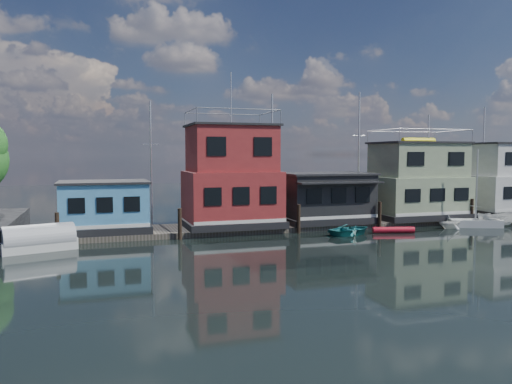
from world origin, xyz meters
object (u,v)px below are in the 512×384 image
object	(u,v)px
dinghy_white	(450,222)
houseboat_green	(417,182)
houseboat_red	(231,178)
houseboat_dark	(325,197)
day_sailer	(475,222)
dinghy_teal	(351,230)
motorboat	(497,219)
houseboat_blue	(104,207)
houseboat_white	(508,180)
red_kayak	(393,230)
tarp_runabout	(39,240)

from	to	relation	value
dinghy_white	houseboat_green	bearing A→B (deg)	1.64
houseboat_red	houseboat_green	bearing A→B (deg)	0.00
houseboat_dark	day_sailer	world-z (taller)	day_sailer
houseboat_dark	dinghy_white	size ratio (longest dim) A/B	3.64
day_sailer	dinghy_white	world-z (taller)	day_sailer
houseboat_dark	dinghy_teal	xyz separation A→B (m)	(-0.04, -4.58, -2.04)
dinghy_teal	motorboat	distance (m)	13.32
motorboat	day_sailer	bearing A→B (deg)	80.93
houseboat_red	motorboat	world-z (taller)	houseboat_red
dinghy_white	motorboat	distance (m)	4.28
houseboat_blue	houseboat_green	bearing A→B (deg)	0.00
houseboat_white	dinghy_teal	size ratio (longest dim) A/B	2.32
houseboat_dark	houseboat_white	world-z (taller)	houseboat_white
day_sailer	motorboat	bearing A→B (deg)	2.89
dinghy_white	red_kayak	size ratio (longest dim) A/B	0.64
day_sailer	motorboat	xyz separation A→B (m)	(1.63, -0.58, 0.27)
houseboat_green	tarp_runabout	xyz separation A→B (m)	(-30.50, -4.23, -2.89)
motorboat	red_kayak	bearing A→B (deg)	100.63
dinghy_white	dinghy_teal	size ratio (longest dim) A/B	0.56
houseboat_dark	red_kayak	distance (m)	6.32
houseboat_blue	day_sailer	size ratio (longest dim) A/B	1.00
houseboat_red	red_kayak	world-z (taller)	houseboat_red
houseboat_blue	tarp_runabout	xyz separation A→B (m)	(-4.00, -4.23, -1.55)
houseboat_green	motorboat	distance (m)	7.04
houseboat_red	dinghy_white	xyz separation A→B (m)	(17.03, -4.34, -3.57)
red_kayak	houseboat_green	bearing A→B (deg)	56.56
houseboat_white	red_kayak	size ratio (longest dim) A/B	2.63
houseboat_green	houseboat_white	world-z (taller)	houseboat_green
houseboat_red	houseboat_green	size ratio (longest dim) A/B	1.41
houseboat_blue	houseboat_green	size ratio (longest dim) A/B	0.76
houseboat_blue	houseboat_white	world-z (taller)	houseboat_white
houseboat_red	red_kayak	size ratio (longest dim) A/B	3.72
houseboat_green	dinghy_teal	xyz separation A→B (m)	(-9.04, -4.60, -3.17)
houseboat_dark	houseboat_green	world-z (taller)	houseboat_green
day_sailer	motorboat	world-z (taller)	day_sailer
houseboat_red	houseboat_blue	bearing A→B (deg)	-180.00
day_sailer	tarp_runabout	size ratio (longest dim) A/B	1.37
houseboat_red	houseboat_dark	bearing A→B (deg)	-0.14
houseboat_white	tarp_runabout	distance (m)	40.82
dinghy_teal	red_kayak	bearing A→B (deg)	-110.68
houseboat_green	dinghy_white	world-z (taller)	houseboat_green
dinghy_white	tarp_runabout	distance (m)	30.53
houseboat_red	houseboat_white	world-z (taller)	houseboat_red
houseboat_blue	red_kayak	size ratio (longest dim) A/B	2.01
red_kayak	dinghy_teal	size ratio (longest dim) A/B	0.88
houseboat_white	day_sailer	xyz separation A→B (m)	(-7.36, -4.21, -3.15)
houseboat_green	dinghy_white	size ratio (longest dim) A/B	4.13
houseboat_blue	houseboat_dark	size ratio (longest dim) A/B	0.86
motorboat	dinghy_white	bearing A→B (deg)	94.33
houseboat_blue	houseboat_white	distance (m)	36.52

